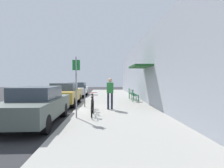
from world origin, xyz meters
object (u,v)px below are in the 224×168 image
Objects in this scene: bicycle_1 at (92,103)px; cafe_chair_2 at (131,93)px; bicycle_0 at (92,108)px; pedestrian_standing at (110,91)px; cafe_chair_0 at (135,95)px; parked_car_0 at (36,105)px; parking_meter at (85,94)px; street_sign at (76,82)px; parked_car_2 at (78,89)px; parked_car_1 at (64,94)px; cafe_chair_1 at (133,94)px.

bicycle_1 is 6.12m from cafe_chair_2.
bicycle_0 is 1.01× the size of pedestrian_standing.
cafe_chair_0 is at bearing 50.50° from bicycle_1.
parking_meter is (1.55, 3.54, 0.13)m from parked_car_0.
street_sign is 2.62m from pedestrian_standing.
parked_car_2 is 7.48m from cafe_chair_0.
bicycle_0 is at bearing -78.45° from parked_car_2.
bicycle_1 reaches higher than cafe_chair_2.
bicycle_1 is at bearing -171.00° from pedestrian_standing.
parked_car_1 reaches higher than cafe_chair_1.
parking_meter is 0.77× the size of bicycle_0.
cafe_chair_0 is at bearing 35.08° from parking_meter.
cafe_chair_0 is (3.38, 2.37, -0.26)m from parking_meter.
pedestrian_standing is (-1.91, -3.32, 0.50)m from cafe_chair_0.
cafe_chair_0 is (2.86, 3.47, 0.14)m from bicycle_1.
bicycle_1 is at bearing -117.84° from cafe_chair_2.
cafe_chair_2 is (4.92, 2.59, -0.15)m from parked_car_1.
parked_car_1 is at bearing 126.26° from bicycle_1.
parking_meter reaches higher than cafe_chair_2.
cafe_chair_2 is at bearing 90.03° from cafe_chair_1.
parked_car_0 is at bearing -130.21° from bicycle_1.
street_sign reaches higher than pedestrian_standing.
parked_car_1 reaches higher than parked_car_2.
parked_car_1 is 2.57× the size of bicycle_1.
cafe_chair_1 is (2.86, 4.36, 0.14)m from bicycle_1.
parked_car_2 is 9.44m from pedestrian_standing.
parked_car_1 reaches higher than bicycle_1.
parked_car_2 is 6.15m from cafe_chair_2.
bicycle_0 is 6.47m from cafe_chair_1.
pedestrian_standing is (0.95, 0.15, 0.64)m from bicycle_1.
parking_meter is 4.70m from cafe_chair_1.
cafe_chair_0 is 0.89m from cafe_chair_1.
parked_car_0 reaches higher than bicycle_0.
parking_meter is at bearing 89.05° from street_sign.
cafe_chair_1 is at bearing 65.59° from pedestrian_standing.
street_sign is 2.32m from bicycle_1.
street_sign is at bearing -82.24° from parked_car_2.
parked_car_2 is 11.15m from street_sign.
parking_meter is at bearing -47.98° from parked_car_1.
cafe_chair_1 is at bearing 17.36° from parked_car_1.
parked_car_2 is at bearing 136.15° from cafe_chair_1.
cafe_chair_2 is (-0.00, 1.94, 0.00)m from cafe_chair_0.
cafe_chair_1 is (3.43, 6.28, -1.02)m from street_sign.
cafe_chair_0 is 0.51× the size of pedestrian_standing.
bicycle_1 is at bearing 93.63° from bicycle_0.
bicycle_0 is at bearing -117.48° from pedestrian_standing.
parked_car_2 is 10.80m from bicycle_0.
cafe_chair_0 is at bearing 50.20° from parked_car_0.
parked_car_0 is 4.00m from pedestrian_standing.
parked_car_2 is 2.59× the size of pedestrian_standing.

